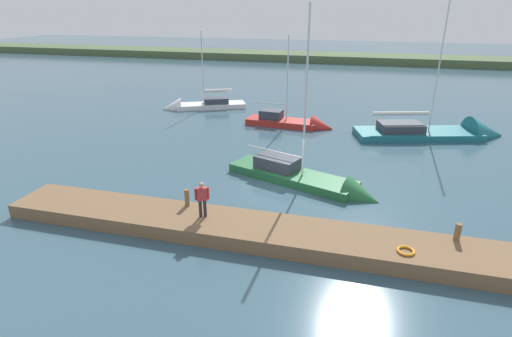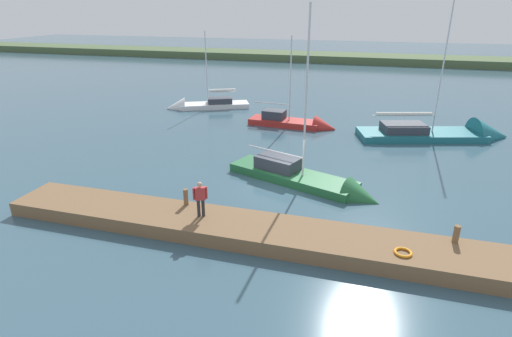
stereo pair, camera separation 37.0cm
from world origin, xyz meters
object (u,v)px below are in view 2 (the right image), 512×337
Objects in this scene: person_on_dock at (200,197)px; sailboat_far_left at (451,136)px; mooring_post_near at (186,197)px; sailboat_inner_slip at (310,183)px; mooring_post_far at (456,234)px; life_ring_buoy at (403,252)px; sailboat_far_right at (298,125)px; sailboat_mid_channel at (201,106)px.

sailboat_far_left is at bearing -64.43° from person_on_dock.
mooring_post_near is 7.13m from sailboat_inner_slip.
mooring_post_far is 16.61m from sailboat_far_left.
mooring_post_near reaches higher than life_ring_buoy.
sailboat_far_right is (7.17, -17.67, -0.51)m from life_ring_buoy.
sailboat_far_left is 11.32m from sailboat_far_right.
sailboat_far_right reaches higher than sailboat_mid_channel.
mooring_post_far is 0.06× the size of sailboat_far_left.
sailboat_inner_slip is at bearing 105.43° from sailboat_mid_channel.
mooring_post_near is 0.10× the size of sailboat_mid_channel.
sailboat_inner_slip is 6.36× the size of person_on_dock.
mooring_post_far is 1.06× the size of life_ring_buoy.
sailboat_inner_slip is (-2.73, 11.16, -0.07)m from sailboat_far_right.
sailboat_far_right is 17.18m from person_on_dock.
sailboat_far_right is at bearing -67.92° from life_ring_buoy.
mooring_post_near is 21.51m from sailboat_mid_channel.
mooring_post_far is 8.23m from sailboat_inner_slip.
sailboat_far_left reaches higher than person_on_dock.
sailboat_inner_slip is (-4.88, -5.12, -0.91)m from mooring_post_near.
sailboat_mid_channel is at bearing -51.05° from life_ring_buoy.
sailboat_far_right reaches higher than person_on_dock.
mooring_post_far is at bearing -114.23° from person_on_dock.
sailboat_inner_slip is 19.63m from sailboat_mid_channel.
sailboat_far_left is at bearing -103.10° from life_ring_buoy.
person_on_dock reaches higher than life_ring_buoy.
person_on_dock is (3.79, 5.93, 1.44)m from sailboat_inner_slip.
life_ring_buoy is at bearing 35.51° from mooring_post_far.
sailboat_inner_slip is at bearing -55.73° from life_ring_buoy.
sailboat_inner_slip reaches higher than mooring_post_far.
sailboat_far_right is at bearing 123.72° from sailboat_inner_slip.
mooring_post_far is at bearing -114.10° from sailboat_far_left.
sailboat_inner_slip is (8.59, 11.32, -0.06)m from sailboat_far_left.
person_on_dock reaches higher than mooring_post_near.
mooring_post_near reaches higher than mooring_post_far.
sailboat_far_left is at bearing 72.79° from sailboat_inner_slip.
mooring_post_far is 10.22m from person_on_dock.
mooring_post_far is 0.07× the size of sailboat_inner_slip.
mooring_post_far is (-11.26, 0.00, -0.04)m from mooring_post_near.
sailboat_mid_channel reaches higher than mooring_post_near.
mooring_post_near is at bearing -113.66° from sailboat_inner_slip.
sailboat_far_left reaches higher than mooring_post_far.
mooring_post_far is 18.68m from sailboat_far_right.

